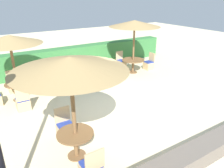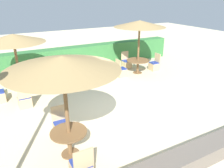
# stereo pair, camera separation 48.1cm
# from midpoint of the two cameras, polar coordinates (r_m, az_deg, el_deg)

# --- Properties ---
(ground_plane) EXTENTS (40.00, 40.00, 0.00)m
(ground_plane) POSITION_cam_midpoint_polar(r_m,az_deg,el_deg) (7.96, 3.81, -7.48)
(ground_plane) COLOR beige
(hedge_row) EXTENTS (13.00, 0.70, 1.25)m
(hedge_row) POSITION_cam_midpoint_polar(r_m,az_deg,el_deg) (12.48, -9.95, 6.58)
(hedge_row) COLOR #387A3D
(hedge_row) RESTS_ON ground_plane
(stone_border) EXTENTS (10.00, 0.56, 0.44)m
(stone_border) POSITION_cam_midpoint_polar(r_m,az_deg,el_deg) (5.94, 20.69, -18.37)
(stone_border) COLOR #6B6056
(stone_border) RESTS_ON ground_plane
(parasol_front_left) EXTENTS (2.67, 2.67, 2.70)m
(parasol_front_left) POSITION_cam_midpoint_polar(r_m,az_deg,el_deg) (4.97, -10.15, 5.31)
(parasol_front_left) COLOR brown
(parasol_front_left) RESTS_ON ground_plane
(round_table_front_left) EXTENTS (0.94, 0.94, 0.71)m
(round_table_front_left) POSITION_cam_midpoint_polar(r_m,az_deg,el_deg) (5.86, -8.81, -13.62)
(round_table_front_left) COLOR brown
(round_table_front_left) RESTS_ON ground_plane
(patio_chair_front_left_north) EXTENTS (0.46, 0.46, 0.93)m
(patio_chair_front_left_north) POSITION_cam_midpoint_polar(r_m,az_deg,el_deg) (6.75, -10.90, -11.28)
(patio_chair_front_left_north) COLOR tan
(patio_chair_front_left_north) RESTS_ON ground_plane
(parasol_back_right) EXTENTS (2.61, 2.61, 2.76)m
(parasol_back_right) POSITION_cam_midpoint_polar(r_m,az_deg,el_deg) (11.39, 8.49, 15.26)
(parasol_back_right) COLOR brown
(parasol_back_right) RESTS_ON ground_plane
(round_table_back_right) EXTENTS (1.19, 1.19, 0.73)m
(round_table_back_right) POSITION_cam_midpoint_polar(r_m,az_deg,el_deg) (11.80, 7.94, 5.60)
(round_table_back_right) COLOR brown
(round_table_back_right) RESTS_ON ground_plane
(patio_chair_back_right_west) EXTENTS (0.46, 0.46, 0.93)m
(patio_chair_back_right_west) POSITION_cam_midpoint_polar(r_m,az_deg,el_deg) (11.29, 3.63, 3.25)
(patio_chair_back_right_west) COLOR tan
(patio_chair_back_right_west) RESTS_ON ground_plane
(patio_chair_back_right_north) EXTENTS (0.46, 0.46, 0.93)m
(patio_chair_back_right_north) POSITION_cam_midpoint_polar(r_m,az_deg,el_deg) (12.69, 4.87, 5.38)
(patio_chair_back_right_north) COLOR tan
(patio_chair_back_right_north) RESTS_ON ground_plane
(patio_chair_back_right_east) EXTENTS (0.46, 0.46, 0.93)m
(patio_chair_back_right_east) POSITION_cam_midpoint_polar(r_m,az_deg,el_deg) (12.54, 12.05, 4.75)
(patio_chair_back_right_east) COLOR tan
(patio_chair_back_right_east) RESTS_ON ground_plane
(parasol_back_left) EXTENTS (2.36, 2.36, 2.60)m
(parasol_back_left) POSITION_cam_midpoint_polar(r_m,az_deg,el_deg) (9.01, -23.04, 10.84)
(parasol_back_left) COLOR brown
(parasol_back_left) RESTS_ON ground_plane
(round_table_back_left) EXTENTS (0.94, 0.94, 0.72)m
(round_table_back_left) POSITION_cam_midpoint_polar(r_m,az_deg,el_deg) (9.51, -21.35, -0.27)
(round_table_back_left) COLOR brown
(round_table_back_left) RESTS_ON ground_plane
(patio_chair_back_left_south) EXTENTS (0.46, 0.46, 0.93)m
(patio_chair_back_left_south) POSITION_cam_midpoint_polar(r_m,az_deg,el_deg) (8.74, -20.35, -4.13)
(patio_chair_back_left_south) COLOR tan
(patio_chair_back_left_south) RESTS_ON ground_plane
(patio_chair_back_left_north) EXTENTS (0.46, 0.46, 0.93)m
(patio_chair_back_left_north) POSITION_cam_midpoint_polar(r_m,az_deg,el_deg) (10.50, -21.98, 0.08)
(patio_chair_back_left_north) COLOR tan
(patio_chair_back_left_north) RESTS_ON ground_plane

